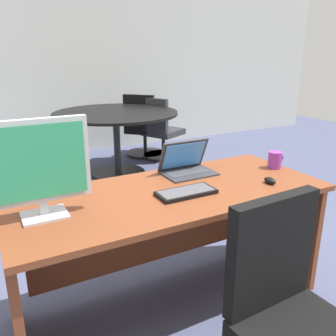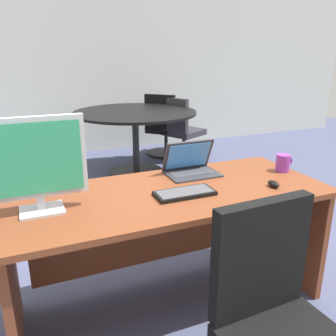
{
  "view_description": "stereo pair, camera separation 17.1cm",
  "coord_description": "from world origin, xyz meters",
  "px_view_note": "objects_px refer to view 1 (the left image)",
  "views": [
    {
      "loc": [
        -0.86,
        -1.56,
        1.44
      ],
      "look_at": [
        0.0,
        0.04,
        0.85
      ],
      "focal_mm": 37.99,
      "sensor_mm": 36.0,
      "label": 1
    },
    {
      "loc": [
        -0.71,
        -1.64,
        1.44
      ],
      "look_at": [
        0.0,
        0.04,
        0.85
      ],
      "focal_mm": 37.99,
      "sensor_mm": 36.0,
      "label": 2
    }
  ],
  "objects_px": {
    "monitor": "(39,165)",
    "laptop": "(186,163)",
    "coffee_mug": "(275,160)",
    "meeting_table": "(116,127)",
    "desk": "(167,223)",
    "desk_lamp": "(24,154)",
    "mouse": "(270,181)",
    "keyboard": "(186,192)",
    "meeting_chair_far": "(161,135)",
    "meeting_chair_near": "(143,132)"
  },
  "relations": [
    {
      "from": "laptop",
      "to": "mouse",
      "type": "relative_size",
      "value": 3.82
    },
    {
      "from": "laptop",
      "to": "meeting_table",
      "type": "relative_size",
      "value": 0.22
    },
    {
      "from": "mouse",
      "to": "coffee_mug",
      "type": "relative_size",
      "value": 0.71
    },
    {
      "from": "keyboard",
      "to": "meeting_table",
      "type": "height_order",
      "value": "meeting_table"
    },
    {
      "from": "laptop",
      "to": "meeting_table",
      "type": "height_order",
      "value": "laptop"
    },
    {
      "from": "mouse",
      "to": "laptop",
      "type": "bearing_deg",
      "value": 128.66
    },
    {
      "from": "desk",
      "to": "meeting_chair_far",
      "type": "relative_size",
      "value": 1.99
    },
    {
      "from": "desk",
      "to": "meeting_chair_far",
      "type": "height_order",
      "value": "meeting_chair_far"
    },
    {
      "from": "laptop",
      "to": "meeting_chair_near",
      "type": "distance_m",
      "value": 2.97
    },
    {
      "from": "mouse",
      "to": "desk_lamp",
      "type": "height_order",
      "value": "desk_lamp"
    },
    {
      "from": "keyboard",
      "to": "meeting_chair_near",
      "type": "relative_size",
      "value": 0.35
    },
    {
      "from": "desk_lamp",
      "to": "coffee_mug",
      "type": "height_order",
      "value": "desk_lamp"
    },
    {
      "from": "keyboard",
      "to": "coffee_mug",
      "type": "xyz_separation_m",
      "value": [
        0.74,
        0.12,
        0.04
      ]
    },
    {
      "from": "laptop",
      "to": "meeting_chair_far",
      "type": "bearing_deg",
      "value": 66.01
    },
    {
      "from": "keyboard",
      "to": "desk_lamp",
      "type": "xyz_separation_m",
      "value": [
        -0.73,
        0.33,
        0.23
      ]
    },
    {
      "from": "meeting_table",
      "to": "desk",
      "type": "bearing_deg",
      "value": -103.67
    },
    {
      "from": "laptop",
      "to": "coffee_mug",
      "type": "bearing_deg",
      "value": -19.44
    },
    {
      "from": "desk_lamp",
      "to": "mouse",
      "type": "bearing_deg",
      "value": -18.61
    },
    {
      "from": "keyboard",
      "to": "desk_lamp",
      "type": "bearing_deg",
      "value": 155.78
    },
    {
      "from": "laptop",
      "to": "desk_lamp",
      "type": "height_order",
      "value": "desk_lamp"
    },
    {
      "from": "keyboard",
      "to": "coffee_mug",
      "type": "height_order",
      "value": "coffee_mug"
    },
    {
      "from": "desk",
      "to": "keyboard",
      "type": "bearing_deg",
      "value": -70.91
    },
    {
      "from": "monitor",
      "to": "meeting_table",
      "type": "height_order",
      "value": "monitor"
    },
    {
      "from": "meeting_table",
      "to": "meeting_chair_far",
      "type": "relative_size",
      "value": 1.68
    },
    {
      "from": "desk",
      "to": "laptop",
      "type": "xyz_separation_m",
      "value": [
        0.23,
        0.18,
        0.28
      ]
    },
    {
      "from": "coffee_mug",
      "to": "mouse",
      "type": "bearing_deg",
      "value": -138.9
    },
    {
      "from": "coffee_mug",
      "to": "meeting_chair_far",
      "type": "distance_m",
      "value": 2.84
    },
    {
      "from": "keyboard",
      "to": "mouse",
      "type": "xyz_separation_m",
      "value": [
        0.5,
        -0.09,
        0.01
      ]
    },
    {
      "from": "monitor",
      "to": "laptop",
      "type": "distance_m",
      "value": 0.94
    },
    {
      "from": "coffee_mug",
      "to": "monitor",
      "type": "bearing_deg",
      "value": -178.26
    },
    {
      "from": "desk",
      "to": "desk_lamp",
      "type": "bearing_deg",
      "value": 163.96
    },
    {
      "from": "meeting_chair_far",
      "to": "coffee_mug",
      "type": "bearing_deg",
      "value": -101.9
    },
    {
      "from": "coffee_mug",
      "to": "meeting_table",
      "type": "distance_m",
      "value": 2.36
    },
    {
      "from": "monitor",
      "to": "mouse",
      "type": "bearing_deg",
      "value": -7.57
    },
    {
      "from": "keyboard",
      "to": "mouse",
      "type": "bearing_deg",
      "value": -9.77
    },
    {
      "from": "keyboard",
      "to": "desk_lamp",
      "type": "distance_m",
      "value": 0.84
    },
    {
      "from": "keyboard",
      "to": "desk_lamp",
      "type": "height_order",
      "value": "desk_lamp"
    },
    {
      "from": "desk",
      "to": "laptop",
      "type": "distance_m",
      "value": 0.4
    },
    {
      "from": "monitor",
      "to": "desk_lamp",
      "type": "xyz_separation_m",
      "value": [
        -0.03,
        0.26,
        -0.01
      ]
    },
    {
      "from": "meeting_chair_near",
      "to": "meeting_chair_far",
      "type": "relative_size",
      "value": 1.04
    },
    {
      "from": "keyboard",
      "to": "meeting_table",
      "type": "relative_size",
      "value": 0.22
    },
    {
      "from": "monitor",
      "to": "meeting_chair_far",
      "type": "xyz_separation_m",
      "value": [
        2.02,
        2.78,
        -0.63
      ]
    },
    {
      "from": "desk_lamp",
      "to": "meeting_chair_near",
      "type": "relative_size",
      "value": 0.37
    },
    {
      "from": "meeting_table",
      "to": "desk_lamp",
      "type": "bearing_deg",
      "value": -120.47
    },
    {
      "from": "laptop",
      "to": "meeting_chair_far",
      "type": "height_order",
      "value": "laptop"
    },
    {
      "from": "meeting_chair_near",
      "to": "keyboard",
      "type": "bearing_deg",
      "value": -110.47
    },
    {
      "from": "monitor",
      "to": "desk_lamp",
      "type": "height_order",
      "value": "monitor"
    },
    {
      "from": "monitor",
      "to": "desk_lamp",
      "type": "distance_m",
      "value": 0.26
    },
    {
      "from": "keyboard",
      "to": "meeting_chair_near",
      "type": "distance_m",
      "value": 3.32
    },
    {
      "from": "desk_lamp",
      "to": "meeting_chair_near",
      "type": "distance_m",
      "value": 3.4
    }
  ]
}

